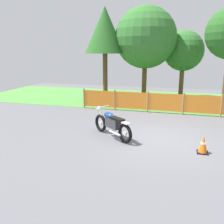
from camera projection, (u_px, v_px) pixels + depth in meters
The scene contains 8 objects.
ground at pixel (158, 138), 8.26m from camera, with size 24.00×24.00×0.02m, color #5B5B60.
grass_verge at pixel (168, 100), 14.61m from camera, with size 24.00×6.52×0.01m, color #4C8C3D.
barrier_fence at pixel (165, 102), 11.44m from camera, with size 8.45×0.08×1.05m.
tree_leftmost at pixel (105, 31), 13.65m from camera, with size 2.35×2.35×5.41m.
tree_near_left at pixel (146, 38), 13.86m from camera, with size 3.57×3.57×5.49m.
tree_near_right at pixel (183, 51), 14.66m from camera, with size 2.46×2.46×4.19m.
motorcycle_lead at pixel (112, 124), 8.29m from camera, with size 1.72×1.37×0.99m.
traffic_cone at pixel (203, 145), 7.00m from camera, with size 0.32×0.32×0.53m.
Camera 1 is at (0.57, -7.92, 2.92)m, focal length 38.16 mm.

